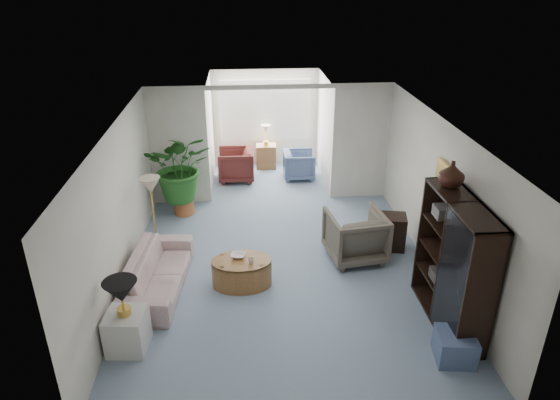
{
  "coord_description": "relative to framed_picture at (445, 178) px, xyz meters",
  "views": [
    {
      "loc": [
        -0.59,
        -6.87,
        4.61
      ],
      "look_at": [
        0.0,
        0.6,
        1.1
      ],
      "focal_mm": 32.04,
      "sensor_mm": 36.0,
      "label": 1
    }
  ],
  "objects": [
    {
      "name": "end_table",
      "position": [
        -4.64,
        -1.43,
        -1.43
      ],
      "size": [
        0.54,
        0.54,
        0.55
      ],
      "primitive_type": "cube",
      "rotation": [
        0.0,
        0.0,
        -0.09
      ],
      "color": "silver",
      "rests_on": "ground"
    },
    {
      "name": "ottoman",
      "position": [
        -0.42,
        -1.97,
        -1.51
      ],
      "size": [
        0.54,
        0.54,
        0.38
      ],
      "primitive_type": "cube",
      "rotation": [
        0.0,
        0.0,
        -0.14
      ],
      "color": "slate",
      "rests_on": "ground"
    },
    {
      "name": "wingback_chair",
      "position": [
        -1.17,
        0.58,
        -1.27
      ],
      "size": [
        1.05,
        1.07,
        0.87
      ],
      "primitive_type": "imported",
      "rotation": [
        0.0,
        0.0,
        3.28
      ],
      "color": "#685F52",
      "rests_on": "ground"
    },
    {
      "name": "window_pane",
      "position": [
        -2.46,
        5.28,
        -0.3
      ],
      "size": [
        2.2,
        0.02,
        1.5
      ],
      "primitive_type": "cube",
      "color": "white"
    },
    {
      "name": "framed_picture",
      "position": [
        0.0,
        0.0,
        0.0
      ],
      "size": [
        0.04,
        0.5,
        0.4
      ],
      "primitive_type": "cube",
      "color": "beige"
    },
    {
      "name": "sunroom_chair_maroon",
      "position": [
        -3.22,
        4.26,
        -1.32
      ],
      "size": [
        0.84,
        0.82,
        0.76
      ],
      "primitive_type": "imported",
      "rotation": [
        0.0,
        0.0,
        -1.59
      ],
      "color": "#59251E",
      "rests_on": "ground"
    },
    {
      "name": "coffee_table",
      "position": [
        -3.13,
        -0.08,
        -1.47
      ],
      "size": [
        1.16,
        1.16,
        0.45
      ],
      "primitive_type": "cylinder",
      "rotation": [
        0.0,
        0.0,
        -0.25
      ],
      "color": "olive",
      "rests_on": "ground"
    },
    {
      "name": "back_pier_left",
      "position": [
        -4.36,
        3.1,
        -0.45
      ],
      "size": [
        1.2,
        0.12,
        2.5
      ],
      "primitive_type": "cube",
      "color": "silver",
      "rests_on": "ground"
    },
    {
      "name": "sunroom_chair_blue",
      "position": [
        -1.72,
        4.26,
        -1.37
      ],
      "size": [
        0.74,
        0.72,
        0.66
      ],
      "primitive_type": "imported",
      "rotation": [
        0.0,
        0.0,
        1.55
      ],
      "color": "slate",
      "rests_on": "ground"
    },
    {
      "name": "sunroom_table",
      "position": [
        -2.47,
        5.01,
        -1.4
      ],
      "size": [
        0.49,
        0.39,
        0.59
      ],
      "primitive_type": "cube",
      "rotation": [
        0.0,
        0.0,
        -0.02
      ],
      "color": "olive",
      "rests_on": "ground"
    },
    {
      "name": "cabinet_urn",
      "position": [
        -0.23,
        -0.69,
        0.36
      ],
      "size": [
        0.35,
        0.35,
        0.37
      ],
      "primitive_type": "imported",
      "color": "black",
      "rests_on": "entertainment_cabinet"
    },
    {
      "name": "floor",
      "position": [
        -2.46,
        0.1,
        -1.7
      ],
      "size": [
        6.0,
        6.0,
        0.0
      ],
      "primitive_type": "plane",
      "color": "#7C8DA3",
      "rests_on": "ground"
    },
    {
      "name": "side_table_dark",
      "position": [
        -0.47,
        0.88,
        -1.38
      ],
      "size": [
        0.6,
        0.52,
        0.63
      ],
      "primitive_type": "cube",
      "rotation": [
        0.0,
        0.0,
        -0.21
      ],
      "color": "black",
      "rests_on": "ground"
    },
    {
      "name": "floor_lamp",
      "position": [
        -4.63,
        1.14,
        -0.45
      ],
      "size": [
        0.36,
        0.36,
        0.28
      ],
      "primitive_type": "cone",
      "color": "beige",
      "rests_on": "ground"
    },
    {
      "name": "shelf_clutter",
      "position": [
        -0.28,
        -1.22,
        -0.5
      ],
      "size": [
        0.3,
        1.08,
        1.06
      ],
      "color": "#322E27",
      "rests_on": "entertainment_cabinet"
    },
    {
      "name": "house_plant",
      "position": [
        -4.29,
        2.55,
        -0.67
      ],
      "size": [
        1.28,
        1.11,
        1.43
      ],
      "primitive_type": "imported",
      "color": "#235D20",
      "rests_on": "plant_pot"
    },
    {
      "name": "coffee_bowl",
      "position": [
        -3.18,
        0.02,
        -1.22
      ],
      "size": [
        0.28,
        0.28,
        0.06
      ],
      "primitive_type": "imported",
      "rotation": [
        0.0,
        0.0,
        -0.25
      ],
      "color": "white",
      "rests_on": "coffee_table"
    },
    {
      "name": "window_blinds",
      "position": [
        -2.46,
        5.25,
        -0.3
      ],
      "size": [
        2.2,
        0.02,
        1.5
      ],
      "primitive_type": "cube",
      "color": "white"
    },
    {
      "name": "back_header",
      "position": [
        -2.46,
        3.1,
        0.75
      ],
      "size": [
        2.6,
        0.12,
        0.1
      ],
      "primitive_type": "cube",
      "color": "silver",
      "rests_on": "back_pier_left"
    },
    {
      "name": "back_pier_right",
      "position": [
        -0.56,
        3.1,
        -0.45
      ],
      "size": [
        1.2,
        0.12,
        2.5
      ],
      "primitive_type": "cube",
      "color": "silver",
      "rests_on": "ground"
    },
    {
      "name": "plant_pot",
      "position": [
        -4.29,
        2.55,
        -1.54
      ],
      "size": [
        0.4,
        0.4,
        0.32
      ],
      "primitive_type": "cylinder",
      "color": "#A95B31",
      "rests_on": "ground"
    },
    {
      "name": "entertainment_cabinet",
      "position": [
        -0.23,
        -1.19,
        -0.76
      ],
      "size": [
        0.45,
        1.69,
        1.87
      ],
      "primitive_type": "cube",
      "color": "black",
      "rests_on": "ground"
    },
    {
      "name": "coffee_cup",
      "position": [
        -2.98,
        -0.18,
        -1.21
      ],
      "size": [
        0.12,
        0.12,
        0.09
      ],
      "primitive_type": "imported",
      "rotation": [
        0.0,
        0.0,
        -0.25
      ],
      "color": "beige",
      "rests_on": "coffee_table"
    },
    {
      "name": "table_lamp",
      "position": [
        -4.64,
        -1.43,
        -0.8
      ],
      "size": [
        0.44,
        0.44,
        0.3
      ],
      "primitive_type": "cone",
      "color": "black",
      "rests_on": "end_table"
    },
    {
      "name": "sofa",
      "position": [
        -4.44,
        -0.08,
        -1.41
      ],
      "size": [
        0.97,
        2.08,
        0.59
      ],
      "primitive_type": "imported",
      "rotation": [
        0.0,
        0.0,
        1.48
      ],
      "color": "beige",
      "rests_on": "ground"
    },
    {
      "name": "sunroom_floor",
      "position": [
        -2.46,
        4.2,
        -1.7
      ],
      "size": [
        2.6,
        2.6,
        0.0
      ],
      "primitive_type": "plane",
      "color": "#7C8DA3",
      "rests_on": "ground"
    }
  ]
}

